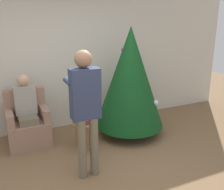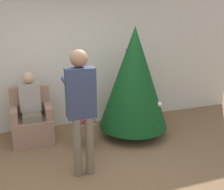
% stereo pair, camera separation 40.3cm
% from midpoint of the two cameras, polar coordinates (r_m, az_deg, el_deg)
% --- Properties ---
extents(ground_plane, '(14.00, 14.00, 0.00)m').
position_cam_midpoint_polar(ground_plane, '(3.79, -4.60, -19.01)').
color(ground_plane, brown).
extents(wall_back, '(8.00, 0.06, 2.70)m').
position_cam_midpoint_polar(wall_back, '(5.29, -13.49, 7.05)').
color(wall_back, beige).
rests_on(wall_back, ground_plane).
extents(christmas_tree, '(1.29, 1.29, 2.05)m').
position_cam_midpoint_polar(christmas_tree, '(4.84, 1.58, 3.79)').
color(christmas_tree, brown).
rests_on(christmas_tree, ground_plane).
extents(armchair, '(0.70, 0.60, 0.98)m').
position_cam_midpoint_polar(armchair, '(4.94, -20.08, -6.30)').
color(armchair, '#93705B').
rests_on(armchair, ground_plane).
extents(person_seated, '(0.36, 0.46, 1.27)m').
position_cam_midpoint_polar(person_seated, '(4.79, -20.47, -2.61)').
color(person_seated, '#6B604C').
rests_on(person_seated, ground_plane).
extents(person_standing, '(0.42, 0.57, 1.80)m').
position_cam_midpoint_polar(person_standing, '(3.57, -9.02, -1.87)').
color(person_standing, '#6B604C').
rests_on(person_standing, ground_plane).
extents(side_stool, '(0.41, 0.41, 0.47)m').
position_cam_midpoint_polar(side_stool, '(4.56, -8.56, -6.85)').
color(side_stool, olive).
rests_on(side_stool, ground_plane).
extents(laptop, '(0.34, 0.24, 0.02)m').
position_cam_midpoint_polar(laptop, '(4.52, -8.61, -5.88)').
color(laptop, '#38383D').
rests_on(laptop, side_stool).
extents(book, '(0.17, 0.15, 0.02)m').
position_cam_midpoint_polar(book, '(4.51, -8.62, -5.62)').
color(book, '#B21E23').
rests_on(book, laptop).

